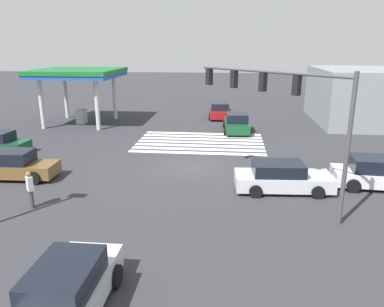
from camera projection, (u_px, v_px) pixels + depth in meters
ground_plane at (192, 167)px, 22.38m from camera, size 153.50×153.50×0.00m
crosswalk_markings at (200, 142)px, 27.99m from camera, size 9.40×6.30×0.01m
traffic_signal_mast at (280, 99)px, 16.45m from camera, size 6.14×6.14×6.13m
car_0 at (220, 111)px, 37.14m from camera, size 2.25×4.51×1.53m
car_1 at (376, 173)px, 19.07m from camera, size 4.32×2.38×1.57m
car_2 at (15, 165)px, 20.31m from camera, size 4.26×2.13×1.56m
car_3 at (237, 123)px, 31.34m from camera, size 2.36×4.83×1.57m
car_4 at (282, 177)px, 18.62m from camera, size 4.86×2.37×1.47m
car_5 at (65, 295)px, 9.84m from camera, size 2.03×4.81×1.59m
gas_station_canopy at (78, 76)px, 33.46m from camera, size 7.17×7.17×4.93m
corner_building at (376, 96)px, 34.58m from camera, size 10.82×10.82×4.91m
pedestrian at (30, 188)px, 16.55m from camera, size 0.41×0.41×1.71m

